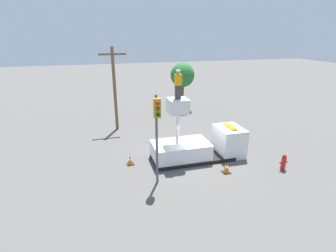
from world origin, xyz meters
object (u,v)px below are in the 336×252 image
Objects in this scene: bucket_truck at (199,146)px; fire_hydrant at (284,162)px; traffic_cone_rear at (130,160)px; worker at (178,84)px; utility_pole at (115,86)px; tree_left_bg at (182,75)px; traffic_cone_curbside at (227,168)px; traffic_light_pole at (157,123)px.

bucket_truck is 5.85× the size of fire_hydrant.
fire_hydrant is 1.65× the size of traffic_cone_rear.
worker reaches higher than traffic_cone_rear.
utility_pole is (-3.28, 7.24, -1.28)m from worker.
worker is 0.35× the size of tree_left_bg.
worker is 2.53× the size of traffic_cone_curbside.
utility_pole reaches higher than worker.
traffic_cone_rear is 14.14m from tree_left_bg.
tree_left_bg is at bearing 96.39° from fire_hydrant.
traffic_light_pole is at bearing -128.25° from worker.
tree_left_bg is 8.86m from utility_pole.
tree_left_bg is at bearing 31.55° from utility_pole.
fire_hydrant is (4.43, -2.95, -0.36)m from bucket_truck.
traffic_light_pole is at bearing -65.88° from traffic_cone_rear.
traffic_cone_rear is 0.13× the size of tree_left_bg.
tree_left_bg is (7.35, 11.58, 3.41)m from traffic_cone_rear.
traffic_cone_curbside is at bearing -59.26° from utility_pole.
worker reaches higher than tree_left_bg.
bucket_truck is at bearing 146.37° from fire_hydrant.
utility_pole is (-5.68, 9.56, 3.49)m from traffic_cone_curbside.
bucket_truck is at bearing -103.13° from tree_left_bg.
bucket_truck is 4.48m from worker.
tree_left_bg is at bearing 82.51° from traffic_cone_curbside.
traffic_light_pole is 1.01× the size of tree_left_bg.
fire_hydrant is at bearing -33.63° from bucket_truck.
traffic_light_pole is at bearing -113.34° from tree_left_bg.
tree_left_bg is (2.77, 11.88, 2.84)m from bucket_truck.
traffic_cone_rear is 6.07m from traffic_cone_curbside.
fire_hydrant is 0.15× the size of utility_pole.
utility_pole is at bearing -148.45° from tree_left_bg.
tree_left_bg is 0.72× the size of utility_pole.
tree_left_bg reaches higher than bucket_truck.
utility_pole is at bearing 132.12° from fire_hydrant.
worker is at bearing -109.79° from tree_left_bg.
worker is 0.34× the size of traffic_light_pole.
tree_left_bg is at bearing 57.61° from traffic_cone_rear.
traffic_cone_curbside is at bearing 169.87° from fire_hydrant.
worker is 12.70m from tree_left_bg.
traffic_light_pole is at bearing -179.12° from traffic_cone_curbside.
utility_pole is at bearing 98.27° from traffic_light_pole.
traffic_light_pole reaches higher than bucket_truck.
utility_pole reaches higher than traffic_light_pole.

